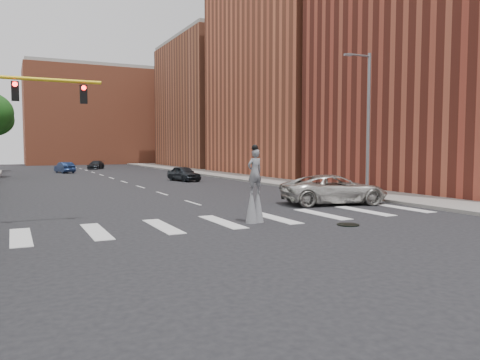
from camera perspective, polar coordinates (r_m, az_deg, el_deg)
ground_plane at (r=19.54m, az=2.41°, el=-5.30°), size 160.00×160.00×0.00m
sidewalk_right at (r=47.33m, az=1.28°, el=0.28°), size 5.00×90.00×0.18m
manhole at (r=19.55m, az=13.04°, el=-5.34°), size 0.90×0.90×0.04m
building_near at (r=40.72m, az=25.67°, el=14.72°), size 16.00×20.00×22.00m
building_mid at (r=57.06m, az=7.63°, el=12.88°), size 16.00×22.00×24.00m
building_far at (r=77.81m, az=-2.36°, el=9.04°), size 16.00×22.00×20.00m
building_backdrop at (r=96.34m, az=-17.09°, el=7.30°), size 26.00×14.00×18.00m
streetlight at (r=30.56m, az=15.24°, el=7.12°), size 2.05×0.20×9.00m
stilt_performer at (r=19.56m, az=1.81°, el=-1.29°), size 0.84×0.57×3.28m
suv_crossing at (r=26.55m, az=11.42°, el=-1.13°), size 6.35×3.99×1.64m
car_near at (r=44.17m, az=-6.86°, el=0.79°), size 2.40×4.37×1.41m
car_mid at (r=61.77m, az=-20.60°, el=1.43°), size 2.27×4.25×1.33m
car_far at (r=71.51m, az=-17.15°, el=1.77°), size 3.23×4.44×1.19m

